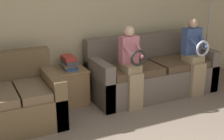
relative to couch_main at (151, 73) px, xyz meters
name	(u,v)px	position (x,y,z in m)	size (l,w,h in m)	color
wall_back	(79,17)	(-1.05, 0.50, 0.93)	(6.97, 0.06, 2.55)	beige
couch_main	(151,73)	(0.00, 0.00, 0.00)	(2.09, 0.85, 0.94)	#70665B
couch_side	(0,103)	(-2.41, -0.12, -0.02)	(1.52, 0.96, 0.91)	brown
child_left_seated	(132,64)	(-0.58, -0.35, 0.33)	(0.27, 0.37, 1.21)	tan
child_right_seated	(194,54)	(0.58, -0.35, 0.34)	(0.30, 0.37, 1.25)	tan
side_shelf	(70,85)	(-1.34, 0.20, -0.06)	(0.48, 0.51, 0.54)	#9E7A51
book_stack	(69,63)	(-1.34, 0.21, 0.30)	(0.19, 0.32, 0.20)	#33569E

